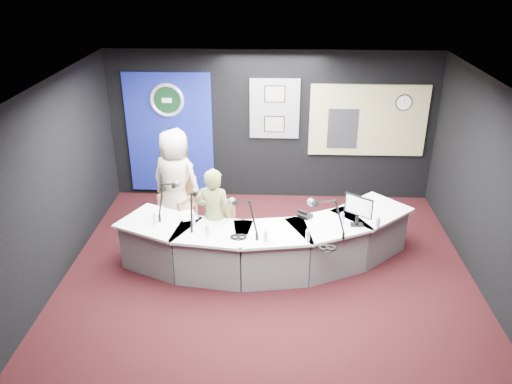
{
  "coord_description": "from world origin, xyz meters",
  "views": [
    {
      "loc": [
        0.08,
        -6.09,
        4.35
      ],
      "look_at": [
        -0.2,
        0.8,
        1.1
      ],
      "focal_mm": 36.0,
      "sensor_mm": 36.0,
      "label": 1
    }
  ],
  "objects_px": {
    "armchair_right": "(215,234)",
    "person_man": "(176,181)",
    "person_woman": "(214,216)",
    "broadcast_desk": "(265,243)",
    "armchair_left": "(177,202)"
  },
  "relations": [
    {
      "from": "armchair_left",
      "to": "broadcast_desk",
      "type": "bearing_deg",
      "value": -1.65
    },
    {
      "from": "armchair_left",
      "to": "person_man",
      "type": "bearing_deg",
      "value": 0.0
    },
    {
      "from": "broadcast_desk",
      "to": "armchair_right",
      "type": "xyz_separation_m",
      "value": [
        -0.77,
        0.08,
        0.08
      ]
    },
    {
      "from": "person_man",
      "to": "armchair_right",
      "type": "bearing_deg",
      "value": 147.16
    },
    {
      "from": "person_woman",
      "to": "armchair_right",
      "type": "bearing_deg",
      "value": -0.0
    },
    {
      "from": "armchair_right",
      "to": "person_man",
      "type": "relative_size",
      "value": 0.51
    },
    {
      "from": "person_woman",
      "to": "broadcast_desk",
      "type": "bearing_deg",
      "value": -177.24
    },
    {
      "from": "armchair_right",
      "to": "person_man",
      "type": "height_order",
      "value": "person_man"
    },
    {
      "from": "broadcast_desk",
      "to": "armchair_left",
      "type": "distance_m",
      "value": 1.85
    },
    {
      "from": "armchair_right",
      "to": "person_woman",
      "type": "distance_m",
      "value": 0.31
    },
    {
      "from": "armchair_left",
      "to": "person_woman",
      "type": "relative_size",
      "value": 0.66
    },
    {
      "from": "armchair_right",
      "to": "broadcast_desk",
      "type": "bearing_deg",
      "value": 13.03
    },
    {
      "from": "person_man",
      "to": "person_woman",
      "type": "bearing_deg",
      "value": 147.16
    },
    {
      "from": "broadcast_desk",
      "to": "person_woman",
      "type": "distance_m",
      "value": 0.87
    },
    {
      "from": "armchair_right",
      "to": "person_man",
      "type": "distance_m",
      "value": 1.3
    }
  ]
}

